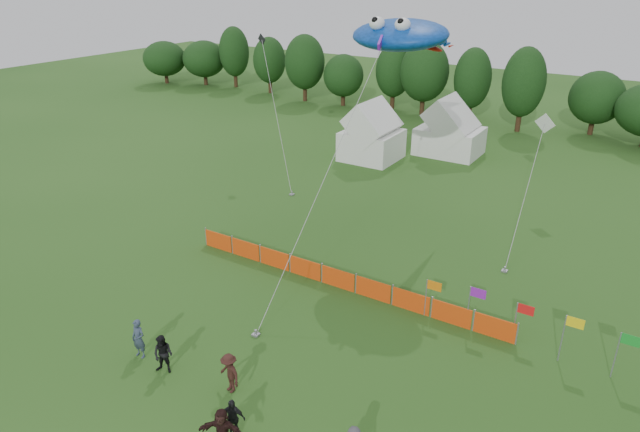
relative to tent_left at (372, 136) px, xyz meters
The scene contains 14 objects.
ground 29.90m from the tent_left, 72.25° to the right, with size 160.00×160.00×0.00m, color #234C16.
treeline 19.80m from the tent_left, 57.05° to the left, with size 104.57×8.78×8.36m.
tent_left is the anchor object (origin of this frame).
tent_right 6.98m from the tent_left, 44.10° to the left, with size 5.32×4.26×3.76m.
barrier_fence 21.33m from the tent_left, 66.86° to the right, with size 17.90×0.06×1.00m.
flag_row 26.77m from the tent_left, 46.98° to the right, with size 10.73×0.54×2.22m.
spectator_a 29.14m from the tent_left, 81.62° to the right, with size 0.64×0.42×1.76m, color #334056.
spectator_b 29.58m from the tent_left, 78.57° to the right, with size 0.82×0.64×1.69m, color black.
spectator_c 29.79m from the tent_left, 72.76° to the right, with size 1.08×0.62×1.68m, color #331814.
spectator_d 31.89m from the tent_left, 70.94° to the right, with size 0.91×0.38×1.55m, color black.
spectator_f 32.54m from the tent_left, 71.12° to the right, with size 1.54×0.49×1.66m, color black.
stingray_kite 17.17m from the tent_left, 56.99° to the right, with size 6.91×20.65×12.71m.
small_kite_white 15.43m from the tent_left, 20.85° to the right, with size 1.94×10.84×6.36m.
small_kite_dark 9.52m from the tent_left, 121.87° to the right, with size 6.72×5.37×10.29m.
Camera 1 is at (11.96, -12.85, 15.05)m, focal length 32.00 mm.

